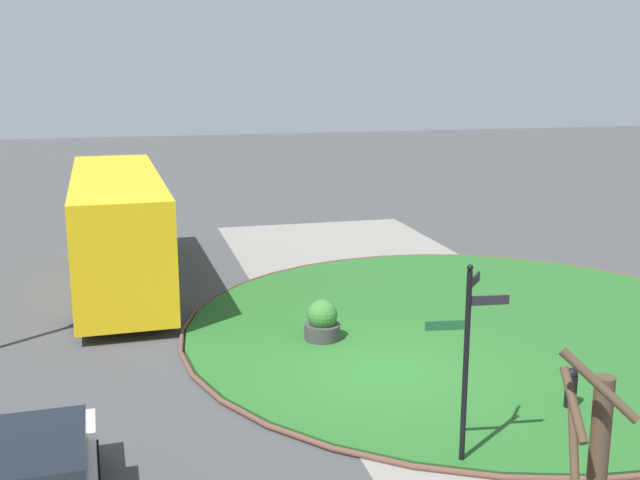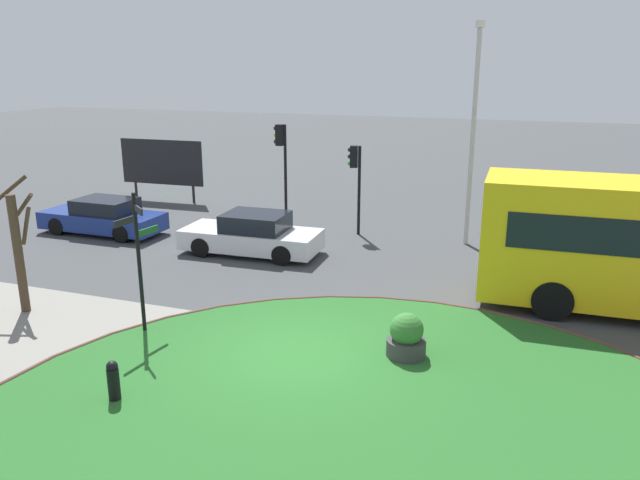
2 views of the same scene
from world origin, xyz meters
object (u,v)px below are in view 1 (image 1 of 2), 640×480
object	(u,v)px
bollard_foreground	(571,389)
bus_yellow	(118,227)
planter_near_signpost	(322,324)
signpost_directional	(467,350)

from	to	relation	value
bollard_foreground	bus_yellow	size ratio (longest dim) A/B	0.09
bus_yellow	planter_near_signpost	distance (m)	7.73
bus_yellow	planter_near_signpost	xyz separation A→B (m)	(-6.10, -4.55, -1.31)
bollard_foreground	bus_yellow	distance (m)	13.59
planter_near_signpost	signpost_directional	bearing A→B (deg)	-172.50
signpost_directional	bollard_foreground	size ratio (longest dim) A/B	3.88
signpost_directional	planter_near_signpost	xyz separation A→B (m)	(6.00, 0.79, -1.49)
signpost_directional	bus_yellow	world-z (taller)	signpost_directional
signpost_directional	bus_yellow	distance (m)	13.23
bollard_foreground	bus_yellow	xyz separation A→B (m)	(10.81, 8.14, 1.34)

